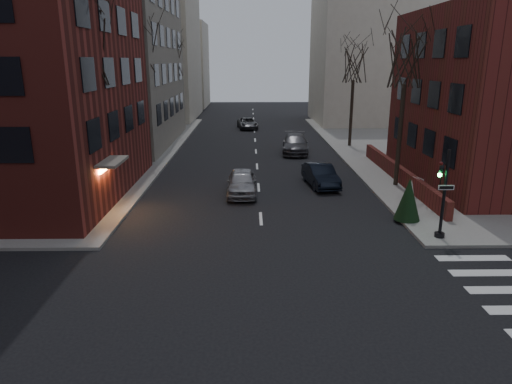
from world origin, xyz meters
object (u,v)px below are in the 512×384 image
tree_left_a (85,47)px  tree_right_b (354,63)px  streetlamp_far (181,94)px  evergreen_shrub (408,199)px  car_lane_gray (295,144)px  sandwich_board (418,186)px  streetlamp_near (140,114)px  traffic_signal (442,200)px  car_lane_far (248,123)px  tree_left_c (171,58)px  tree_right_a (407,57)px  parked_sedan (321,175)px  car_lane_silver (242,182)px  tree_left_b (140,45)px

tree_left_a → tree_right_b: 25.19m
streetlamp_far → evergreen_shrub: bearing=-63.2°
car_lane_gray → evergreen_shrub: evergreen_shrub is taller
tree_right_b → sandwich_board: tree_right_b is taller
tree_right_b → streetlamp_near: bearing=-149.5°
tree_right_b → streetlamp_far: size_ratio=1.46×
traffic_signal → car_lane_far: traffic_signal is taller
tree_left_c → evergreen_shrub: tree_left_c is taller
tree_left_c → tree_right_a: 28.17m
car_lane_gray → car_lane_far: size_ratio=1.18×
car_lane_gray → streetlamp_far: bearing=137.0°
tree_left_a → car_lane_gray: tree_left_a is taller
car_lane_gray → sandwich_board: 14.80m
tree_left_c → car_lane_far: bearing=27.1°
tree_left_c → car_lane_far: (8.00, 4.10, -7.39)m
tree_right_a → parked_sedan: size_ratio=2.24×
streetlamp_far → sandwich_board: bearing=-56.2°
streetlamp_near → car_lane_silver: bearing=-37.6°
traffic_signal → streetlamp_near: (-16.14, 13.01, 2.33)m
sandwich_board → evergreen_shrub: 4.86m
tree_left_a → sandwich_board: 19.86m
traffic_signal → streetlamp_near: bearing=141.1°
traffic_signal → car_lane_far: 36.19m
tree_left_c → car_lane_gray: (12.23, -10.71, -7.24)m
streetlamp_far → sandwich_board: size_ratio=6.11×
tree_right_b → parked_sedan: tree_right_b is taller
streetlamp_near → parked_sedan: bearing=-16.9°
tree_left_a → car_lane_far: size_ratio=2.23×
car_lane_silver → evergreen_shrub: size_ratio=2.07×
tree_right_b → streetlamp_near: (-17.00, -10.00, -3.35)m
tree_left_b → car_lane_gray: (12.23, 3.29, -8.12)m
tree_left_c → sandwich_board: tree_left_c is taller
tree_right_a → streetlamp_near: (-17.00, 4.00, -3.79)m
tree_right_a → car_lane_gray: bearing=115.4°
tree_left_b → evergreen_shrub: size_ratio=5.08×
tree_right_a → sandwich_board: tree_right_a is taller
tree_left_b → streetlamp_far: 16.68m
tree_right_b → streetlamp_near: tree_right_b is taller
tree_right_b → streetlamp_far: (-17.00, 10.00, -3.35)m
parked_sedan → tree_left_b: bearing=141.3°
traffic_signal → car_lane_gray: (-4.51, 20.30, -1.12)m
tree_left_c → evergreen_shrub: size_ratio=4.57×
parked_sedan → evergreen_shrub: (3.30, -6.92, 0.50)m
tree_left_b → car_lane_gray: bearing=15.1°
car_lane_far → tree_right_b: bearing=-59.0°
tree_left_b → sandwich_board: (18.17, -10.26, -8.25)m
streetlamp_near → streetlamp_far: bearing=90.0°
traffic_signal → tree_right_b: 23.71m
car_lane_silver → evergreen_shrub: bearing=-31.6°
traffic_signal → parked_sedan: bearing=112.9°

